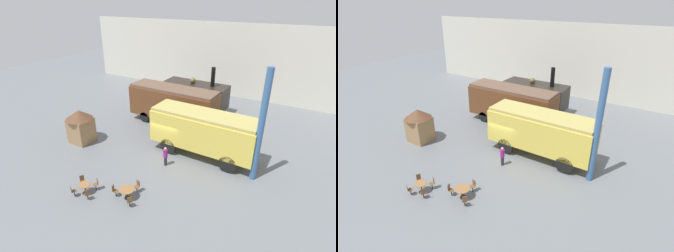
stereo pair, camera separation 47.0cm
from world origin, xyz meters
TOP-DOWN VIEW (x-y plane):
  - ground_plane at (0.00, 0.00)m, footprint 80.00×80.00m
  - backdrop_wall at (0.00, 15.92)m, footprint 44.00×0.15m
  - steam_locomotive at (-1.78, 8.84)m, footprint 7.12×2.74m
  - passenger_coach_wooden at (-2.19, 4.63)m, footprint 8.88×2.69m
  - passenger_coach_vintage at (2.90, 0.61)m, footprint 8.44×2.60m
  - cafe_table_near at (0.94, -6.58)m, footprint 0.99×0.99m
  - cafe_table_mid at (-1.75, -7.62)m, footprint 0.78×0.78m
  - cafe_chair_0 at (1.11, -5.73)m, footprint 0.36×0.38m
  - cafe_chair_1 at (0.11, -6.86)m, footprint 0.39×0.37m
  - cafe_chair_2 at (1.59, -7.16)m, footprint 0.40×0.40m
  - cafe_chair_3 at (-2.15, -8.28)m, footprint 0.39×0.40m
  - cafe_chair_4 at (-1.10, -8.02)m, footprint 0.40×0.39m
  - cafe_chair_5 at (-1.35, -6.97)m, footprint 0.39×0.40m
  - cafe_chair_6 at (-2.40, -7.23)m, footprint 0.40×0.39m
  - visitor_person at (1.07, -2.14)m, footprint 0.34×0.34m
  - ticket_kiosk at (-7.25, -2.79)m, footprint 2.34×2.34m
  - support_pillar at (7.25, -0.35)m, footprint 0.44×0.44m

SIDE VIEW (x-z plane):
  - ground_plane at x=0.00m, z-range 0.00..0.00m
  - cafe_chair_0 at x=1.11m, z-range 0.07..0.94m
  - cafe_chair_1 at x=0.11m, z-range 0.07..0.94m
  - cafe_chair_2 at x=1.59m, z-range 0.07..0.94m
  - cafe_chair_3 at x=-2.15m, z-range 0.07..0.94m
  - cafe_chair_4 at x=-1.10m, z-range 0.07..0.94m
  - cafe_chair_5 at x=-1.35m, z-range 0.07..0.94m
  - cafe_chair_6 at x=-2.40m, z-range 0.07..0.94m
  - cafe_table_mid at x=-1.75m, z-range 0.18..0.88m
  - cafe_table_near at x=0.94m, z-range 0.24..0.97m
  - visitor_person at x=1.07m, z-range 0.06..1.62m
  - ticket_kiosk at x=-7.25m, z-range 0.17..3.17m
  - steam_locomotive at x=-1.78m, z-range -0.67..4.53m
  - passenger_coach_wooden at x=-2.19m, z-range 0.33..4.13m
  - passenger_coach_vintage at x=2.90m, z-range 0.41..4.14m
  - support_pillar at x=7.25m, z-range 0.00..8.00m
  - backdrop_wall at x=0.00m, z-range 0.00..9.00m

